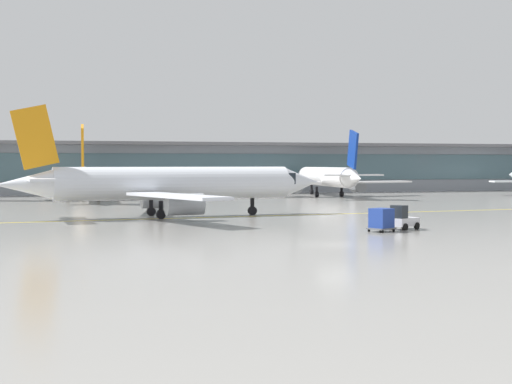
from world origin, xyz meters
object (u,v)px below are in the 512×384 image
Objects in this scene: gate_airplane_2 at (326,177)px; cargo_dolly_lead at (381,219)px; baggage_tug at (403,219)px; taxiing_regional_jet at (171,184)px; gate_airplane_1 at (83,178)px.

gate_airplane_2 reaches higher than cargo_dolly_lead.
baggage_tug is at bearing 167.83° from gate_airplane_2.
taxiing_regional_jet is 26.20m from baggage_tug.
gate_airplane_1 is 64.72m from cargo_dolly_lead.
taxiing_regional_jet is 11.78× the size of baggage_tug.
gate_airplane_2 is at bearing -86.02° from gate_airplane_1.
cargo_dolly_lead is (14.41, -21.13, -2.40)m from taxiing_regional_jet.
taxiing_regional_jet is (-32.85, -41.03, 0.19)m from gate_airplane_2.
gate_airplane_1 is 1.02× the size of gate_airplane_2.
gate_airplane_1 is 12.85× the size of cargo_dolly_lead.
taxiing_regional_jet is 13.35× the size of cargo_dolly_lead.
baggage_tug is at bearing -0.00° from cargo_dolly_lead.
gate_airplane_1 is 0.96× the size of taxiing_regional_jet.
gate_airplane_2 is 64.88m from cargo_dolly_lead.
gate_airplane_2 is (40.63, 1.41, -0.06)m from gate_airplane_1.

